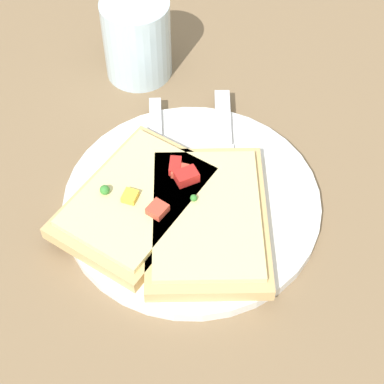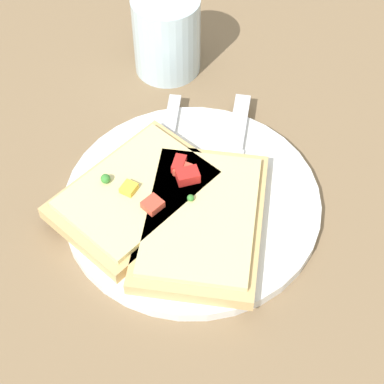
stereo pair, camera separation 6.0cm
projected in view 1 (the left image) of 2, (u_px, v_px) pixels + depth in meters
name	position (u px, v px, depth m)	size (l,w,h in m)	color
ground_plane	(192.00, 206.00, 0.62)	(4.00, 4.00, 0.00)	#7F6647
plate	(192.00, 202.00, 0.62)	(0.25, 0.25, 0.01)	white
fork	(157.00, 186.00, 0.62)	(0.14, 0.19, 0.01)	silver
knife	(224.00, 151.00, 0.65)	(0.14, 0.17, 0.01)	silver
pizza_slice_main	(206.00, 217.00, 0.59)	(0.19, 0.20, 0.03)	tan
pizza_slice_corner	(138.00, 201.00, 0.60)	(0.18, 0.15, 0.03)	tan
crumb_scatter	(183.00, 245.00, 0.57)	(0.11, 0.11, 0.01)	tan
drinking_glass	(137.00, 39.00, 0.70)	(0.08, 0.08, 0.09)	silver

